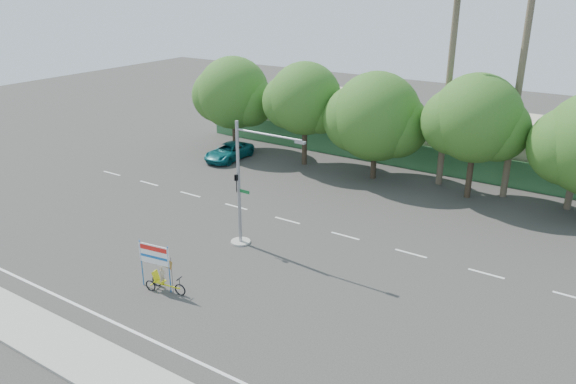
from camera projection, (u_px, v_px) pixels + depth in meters
The scene contains 14 objects.
ground at pixel (231, 286), 27.10m from camera, with size 120.00×120.00×0.00m, color #33302D.
sidewalk_near at pixel (106, 369), 21.23m from camera, with size 50.00×2.40×0.12m, color gray.
fence at pixel (405, 156), 43.49m from camera, with size 38.00×0.08×2.00m, color #336B3D.
building_left at pixel (323, 115), 51.78m from camera, with size 12.00×8.00×4.00m, color #C1B89A.
building_right at pixel (528, 148), 42.59m from camera, with size 14.00×8.00×3.60m, color #C1B89A.
tree_far_left at pixel (233, 95), 46.64m from camera, with size 7.14×6.00×7.96m.
tree_left at pixel (304, 101), 42.93m from camera, with size 6.66×5.60×8.07m.
tree_center at pixel (376, 119), 40.06m from camera, with size 7.62×6.40×7.85m.
tree_right at pixel (475, 121), 36.18m from camera, with size 6.90×5.80×8.36m.
palm_tall at pixel (526, 38), 34.42m from camera, with size 3.73×3.79×17.45m.
palm_short at pixel (451, 59), 37.31m from camera, with size 3.73×3.79×14.45m.
traffic_signal at pixel (243, 195), 30.29m from camera, with size 4.72×1.10×7.00m.
trike_billboard at pixel (160, 271), 26.41m from camera, with size 2.46×0.74×2.44m.
pickup_truck at pixel (229, 152), 45.62m from camera, with size 2.18×4.73×1.32m, color #0D5A60.
Camera 1 is at (15.36, -18.22, 13.95)m, focal length 35.00 mm.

